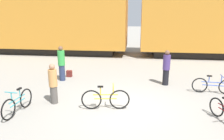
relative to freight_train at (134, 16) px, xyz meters
name	(u,v)px	position (x,y,z in m)	size (l,w,h in m)	color
ground_plane	(126,107)	(0.00, -9.79, -3.03)	(80.00, 80.00, 0.00)	gray
freight_train	(134,16)	(0.00, 0.00, 0.00)	(52.68, 3.19, 5.77)	black
rail_near	(133,56)	(0.00, -0.72, -3.02)	(64.68, 0.07, 0.01)	#4C4238
rail_far	(133,53)	(0.00, 0.72, -3.02)	(64.68, 0.07, 0.01)	#4C4238
bicycle_blue	(213,86)	(3.62, -7.93, -2.67)	(1.74, 0.46, 0.82)	black
bicycle_teal	(18,103)	(-3.70, -10.68, -2.65)	(0.46, 1.69, 0.88)	black
bicycle_yellow	(106,99)	(-0.73, -10.01, -2.64)	(1.74, 0.46, 0.91)	black
person_in_purple	(166,68)	(1.73, -7.04, -2.18)	(0.34, 0.34, 1.68)	black
person_in_green	(62,63)	(-3.41, -6.98, -2.14)	(0.35, 0.35, 1.76)	#283351
person_in_tan	(53,84)	(-2.77, -9.73, -2.24)	(0.32, 0.32, 1.57)	#514C47
backpack	(69,74)	(-3.25, -6.33, -2.86)	(0.28, 0.20, 0.34)	maroon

